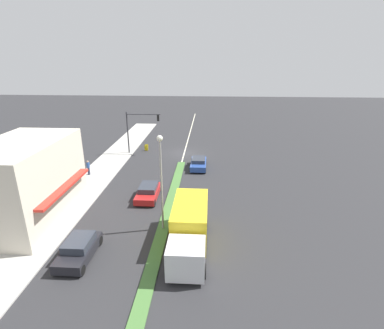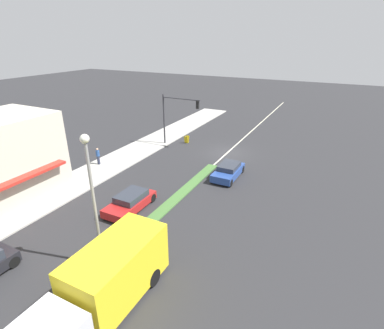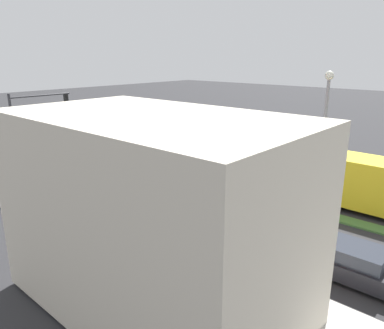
% 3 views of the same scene
% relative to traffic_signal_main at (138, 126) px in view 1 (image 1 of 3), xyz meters
% --- Properties ---
extents(ground_plane, '(160.00, 160.00, 0.00)m').
position_rel_traffic_signal_main_xyz_m(ground_plane, '(-6.12, 17.42, -3.90)').
color(ground_plane, '#2B2B2D').
extents(sidewalk_right, '(4.00, 73.00, 0.12)m').
position_rel_traffic_signal_main_xyz_m(sidewalk_right, '(2.88, 17.92, -3.84)').
color(sidewalk_right, '#B2AFA8').
rests_on(sidewalk_right, ground).
extents(median_strip, '(0.90, 46.00, 0.10)m').
position_rel_traffic_signal_main_xyz_m(median_strip, '(-6.12, 26.42, -3.85)').
color(median_strip, '#477538').
rests_on(median_strip, ground).
extents(lane_marking_center, '(0.16, 60.00, 0.01)m').
position_rel_traffic_signal_main_xyz_m(lane_marking_center, '(-6.12, -0.58, -3.90)').
color(lane_marking_center, beige).
rests_on(lane_marking_center, ground).
extents(building_corner_store, '(6.32, 9.66, 6.40)m').
position_rel_traffic_signal_main_xyz_m(building_corner_store, '(4.83, 17.86, -0.58)').
color(building_corner_store, beige).
rests_on(building_corner_store, sidewalk_right).
extents(traffic_signal_main, '(4.59, 0.34, 5.60)m').
position_rel_traffic_signal_main_xyz_m(traffic_signal_main, '(0.00, 0.00, 0.00)').
color(traffic_signal_main, '#333338').
rests_on(traffic_signal_main, sidewalk_right).
extents(street_lamp, '(0.44, 0.44, 7.37)m').
position_rel_traffic_signal_main_xyz_m(street_lamp, '(-6.12, 18.72, 0.88)').
color(street_lamp, gray).
rests_on(street_lamp, median_strip).
extents(pedestrian, '(0.34, 0.34, 1.64)m').
position_rel_traffic_signal_main_xyz_m(pedestrian, '(3.81, 8.31, -2.92)').
color(pedestrian, '#282D42').
rests_on(pedestrian, sidewalk_right).
extents(warning_aframe_sign, '(0.45, 0.53, 0.84)m').
position_rel_traffic_signal_main_xyz_m(warning_aframe_sign, '(-0.66, -1.46, -3.47)').
color(warning_aframe_sign, yellow).
rests_on(warning_aframe_sign, ground).
extents(delivery_truck, '(2.44, 7.50, 2.87)m').
position_rel_traffic_signal_main_xyz_m(delivery_truck, '(-8.32, 20.81, -2.43)').
color(delivery_truck, silver).
rests_on(delivery_truck, ground).
extents(sedan_dark, '(1.89, 3.95, 1.34)m').
position_rel_traffic_signal_main_xyz_m(sedan_dark, '(-1.12, 22.54, -3.26)').
color(sedan_dark, black).
rests_on(sedan_dark, ground).
extents(hatchback_red, '(1.87, 4.12, 1.22)m').
position_rel_traffic_signal_main_xyz_m(hatchback_red, '(-3.92, 13.39, -3.31)').
color(hatchback_red, '#AD1E1E').
rests_on(hatchback_red, ground).
extents(coupe_blue, '(1.83, 3.98, 1.21)m').
position_rel_traffic_signal_main_xyz_m(coupe_blue, '(-8.32, 5.15, -3.31)').
color(coupe_blue, '#284793').
rests_on(coupe_blue, ground).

